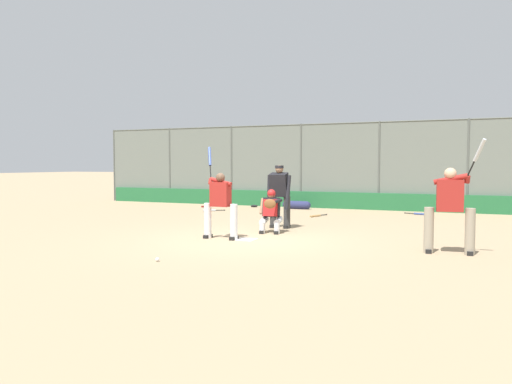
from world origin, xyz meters
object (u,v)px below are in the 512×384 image
(batter_at_plate, at_px, (220,203))
(batter_on_deck, at_px, (450,207))
(fielding_glove_on_dirt, at_px, (254,206))
(baseball_loose, at_px, (157,259))
(spare_bat_third_base_side, at_px, (205,206))
(spare_bat_by_padding, at_px, (419,214))
(spare_bat_first_base_side, at_px, (317,216))
(equipment_bag_dugout_side, at_px, (297,205))
(spare_bat_near_backstop, at_px, (211,210))
(umpire_home, at_px, (279,194))
(catcher_behind_plate, at_px, (271,210))

(batter_at_plate, height_order, batter_on_deck, batter_on_deck)
(fielding_glove_on_dirt, bearing_deg, baseball_loose, 104.53)
(batter_on_deck, bearing_deg, spare_bat_third_base_side, 136.28)
(batter_at_plate, xyz_separation_m, spare_bat_by_padding, (-3.77, -7.62, -0.81))
(batter_on_deck, xyz_separation_m, fielding_glove_on_dirt, (7.67, -8.22, -0.87))
(batter_at_plate, bearing_deg, spare_bat_third_base_side, -57.55)
(spare_bat_third_base_side, relative_size, spare_bat_first_base_side, 0.97)
(spare_bat_first_base_side, xyz_separation_m, equipment_bag_dugout_side, (1.52, -2.48, 0.12))
(batter_on_deck, distance_m, spare_bat_third_base_side, 12.20)
(batter_at_plate, distance_m, spare_bat_third_base_side, 8.84)
(spare_bat_near_backstop, bearing_deg, spare_bat_third_base_side, -86.38)
(umpire_home, height_order, spare_bat_near_backstop, umpire_home)
(umpire_home, relative_size, spare_bat_first_base_side, 2.04)
(baseball_loose, bearing_deg, spare_bat_first_base_side, -93.29)
(batter_on_deck, distance_m, baseball_loose, 5.66)
(catcher_behind_plate, bearing_deg, spare_bat_first_base_side, -98.41)
(umpire_home, xyz_separation_m, spare_bat_third_base_side, (5.14, -5.16, -0.89))
(batter_on_deck, bearing_deg, spare_bat_near_backstop, 139.26)
(spare_bat_third_base_side, bearing_deg, batter_at_plate, 31.41)
(catcher_behind_plate, distance_m, spare_bat_first_base_side, 4.29)
(spare_bat_near_backstop, distance_m, fielding_glove_on_dirt, 2.37)
(umpire_home, relative_size, spare_bat_by_padding, 2.18)
(catcher_behind_plate, height_order, baseball_loose, catcher_behind_plate)
(spare_bat_third_base_side, xyz_separation_m, baseball_loose, (-4.76, 10.41, 0.00))
(catcher_behind_plate, xyz_separation_m, batter_on_deck, (-4.28, 1.40, 0.34))
(spare_bat_by_padding, distance_m, baseball_loose, 11.08)
(spare_bat_first_base_side, bearing_deg, catcher_behind_plate, 22.66)
(batter_at_plate, relative_size, equipment_bag_dugout_side, 1.89)
(spare_bat_near_backstop, relative_size, equipment_bag_dugout_side, 0.63)
(umpire_home, bearing_deg, equipment_bag_dugout_side, -75.02)
(equipment_bag_dugout_side, bearing_deg, catcher_behind_plate, 102.99)
(spare_bat_third_base_side, height_order, baseball_loose, baseball_loose)
(batter_on_deck, relative_size, spare_bat_first_base_side, 2.64)
(baseball_loose, height_order, equipment_bag_dugout_side, equipment_bag_dugout_side)
(spare_bat_near_backstop, bearing_deg, baseball_loose, 80.73)
(spare_bat_near_backstop, height_order, equipment_bag_dugout_side, equipment_bag_dugout_side)
(spare_bat_by_padding, relative_size, equipment_bag_dugout_side, 0.69)
(equipment_bag_dugout_side, bearing_deg, batter_on_deck, 125.64)
(batter_on_deck, bearing_deg, spare_bat_first_base_side, 121.85)
(batter_on_deck, bearing_deg, umpire_home, 146.19)
(umpire_home, distance_m, batter_on_deck, 5.01)
(baseball_loose, relative_size, equipment_bag_dugout_side, 0.06)
(batter_at_plate, xyz_separation_m, umpire_home, (-0.59, -2.38, 0.08))
(spare_bat_near_backstop, distance_m, spare_bat_first_base_side, 4.16)
(batter_at_plate, xyz_separation_m, batter_on_deck, (-5.00, 0.00, 0.07))
(batter_on_deck, relative_size, fielding_glove_on_dirt, 8.14)
(baseball_loose, distance_m, equipment_bag_dugout_side, 11.05)
(spare_bat_near_backstop, bearing_deg, spare_bat_first_base_side, 143.79)
(fielding_glove_on_dirt, bearing_deg, equipment_bag_dugout_side, 177.33)
(umpire_home, xyz_separation_m, fielding_glove_on_dirt, (3.26, -5.84, -0.88))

